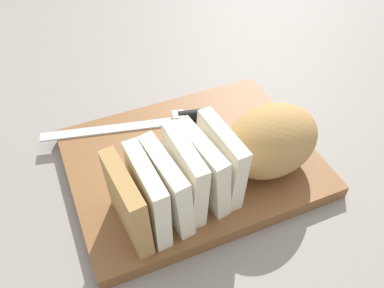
# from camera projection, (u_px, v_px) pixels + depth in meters

# --- Properties ---
(ground_plane) EXTENTS (3.00, 3.00, 0.00)m
(ground_plane) POSITION_uv_depth(u_px,v_px,m) (192.00, 167.00, 0.67)
(ground_plane) COLOR gray
(cutting_board) EXTENTS (0.39, 0.31, 0.02)m
(cutting_board) POSITION_uv_depth(u_px,v_px,m) (192.00, 162.00, 0.66)
(cutting_board) COLOR brown
(cutting_board) RESTS_ON ground_plane
(bread_loaf) EXTENTS (0.33, 0.15, 0.11)m
(bread_loaf) POSITION_uv_depth(u_px,v_px,m) (230.00, 158.00, 0.57)
(bread_loaf) COLOR tan
(bread_loaf) RESTS_ON cutting_board
(bread_knife) EXTENTS (0.29, 0.07, 0.02)m
(bread_knife) POSITION_uv_depth(u_px,v_px,m) (168.00, 120.00, 0.70)
(bread_knife) COLOR silver
(bread_knife) RESTS_ON cutting_board
(crumb_near_knife) EXTENTS (0.00, 0.00, 0.00)m
(crumb_near_knife) POSITION_uv_depth(u_px,v_px,m) (218.00, 132.00, 0.69)
(crumb_near_knife) COLOR tan
(crumb_near_knife) RESTS_ON cutting_board
(crumb_near_loaf) EXTENTS (0.01, 0.01, 0.01)m
(crumb_near_loaf) POSITION_uv_depth(u_px,v_px,m) (196.00, 163.00, 0.64)
(crumb_near_loaf) COLOR tan
(crumb_near_loaf) RESTS_ON cutting_board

